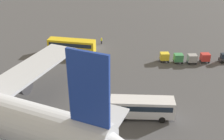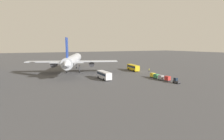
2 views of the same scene
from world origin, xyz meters
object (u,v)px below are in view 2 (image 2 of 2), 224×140
airplane (73,60)px  cargo_cart_grey (161,77)px  cargo_cart_red (167,78)px  cargo_cart_yellow (153,75)px  shuttle_bus_near (133,67)px  baggage_tug (176,81)px  cargo_cart_green (156,76)px  shuttle_bus_far (104,75)px  worker_person (149,70)px

airplane → cargo_cart_grey: airplane is taller
cargo_cart_red → cargo_cart_yellow: bearing=0.3°
cargo_cart_red → airplane: bearing=35.3°
cargo_cart_yellow → cargo_cart_red: bearing=-179.7°
shuttle_bus_near → baggage_tug: bearing=-177.5°
baggage_tug → cargo_cart_green: 10.37m
shuttle_bus_far → cargo_cart_yellow: shuttle_bus_far is taller
worker_person → cargo_cart_yellow: 17.93m
cargo_cart_green → cargo_cart_yellow: size_ratio=1.00×
shuttle_bus_far → worker_person: bearing=-73.5°
shuttle_bus_far → cargo_cart_red: shuttle_bus_far is taller
shuttle_bus_near → baggage_tug: 35.13m
cargo_cart_green → cargo_cart_yellow: bearing=-9.9°
worker_person → baggage_tug: bearing=161.4°
shuttle_bus_far → airplane: bearing=16.0°
baggage_tug → cargo_cart_yellow: bearing=-4.0°
shuttle_bus_near → cargo_cart_red: 30.85m
airplane → worker_person: airplane is taller
cargo_cart_grey → cargo_cart_green: bearing=-3.1°
cargo_cart_grey → cargo_cart_yellow: same height
cargo_cart_green → cargo_cart_yellow: 3.05m
airplane → cargo_cart_grey: (-36.49, -27.20, -5.32)m
shuttle_bus_near → worker_person: bearing=-129.2°
cargo_cart_green → shuttle_bus_far: bearing=66.2°
shuttle_bus_far → cargo_cart_grey: (-12.01, -20.23, -0.79)m
baggage_tug → cargo_cart_yellow: size_ratio=1.18×
worker_person → cargo_cart_grey: 23.49m
worker_person → cargo_cart_yellow: (-15.02, 9.78, 0.32)m
cargo_cart_yellow → shuttle_bus_near: bearing=-9.7°
airplane → cargo_cart_green: size_ratio=24.21×
baggage_tug → cargo_cart_grey: (7.33, 0.95, 0.25)m
shuttle_bus_near → cargo_cart_grey: (-27.62, 4.40, -0.81)m
airplane → cargo_cart_red: airplane is taller
cargo_cart_red → cargo_cart_yellow: (9.01, 0.04, 0.00)m
cargo_cart_red → cargo_cart_yellow: size_ratio=1.00×
cargo_cart_grey → worker_person: bearing=-26.5°
shuttle_bus_far → worker_person: (9.01, -30.70, -1.11)m
shuttle_bus_far → cargo_cart_green: size_ratio=4.72×
cargo_cart_red → cargo_cart_green: bearing=5.4°
cargo_cart_green → cargo_cart_red: bearing=-174.6°
baggage_tug → worker_person: baggage_tug is taller
cargo_cart_grey → cargo_cart_green: same height
cargo_cart_yellow → cargo_cart_grey: bearing=173.5°
shuttle_bus_near → shuttle_bus_far: (-15.60, 24.63, -0.02)m
airplane → baggage_tug: (-43.82, -28.15, -5.57)m
worker_person → cargo_cart_red: (-24.03, 9.74, 0.32)m
airplane → shuttle_bus_far: size_ratio=5.13×
baggage_tug → cargo_cart_grey: 7.39m
airplane → baggage_tug: 52.38m
shuttle_bus_near → cargo_cart_yellow: (-21.61, 3.71, -0.81)m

